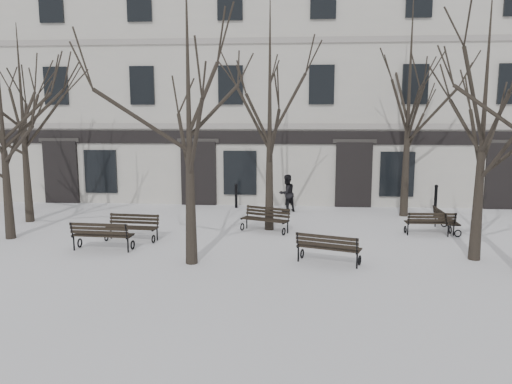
# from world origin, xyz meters

# --- Properties ---
(ground) EXTENTS (100.00, 100.00, 0.00)m
(ground) POSITION_xyz_m (0.00, 0.00, 0.00)
(ground) COLOR white
(ground) RESTS_ON ground
(building) EXTENTS (40.40, 10.20, 11.40)m
(building) POSITION_xyz_m (0.00, 12.96, 5.52)
(building) COLOR #B8B4AA
(building) RESTS_ON ground
(tree_0) EXTENTS (4.93, 4.93, 7.04)m
(tree_0) POSITION_xyz_m (-8.64, 1.24, 4.40)
(tree_0) COLOR black
(tree_0) RESTS_ON ground
(tree_1) EXTENTS (5.43, 5.43, 7.76)m
(tree_1) POSITION_xyz_m (-1.98, -1.07, 4.85)
(tree_1) COLOR black
(tree_1) RESTS_ON ground
(tree_2) EXTENTS (5.18, 5.18, 7.40)m
(tree_2) POSITION_xyz_m (6.06, -0.08, 4.63)
(tree_2) COLOR black
(tree_2) RESTS_ON ground
(tree_4) EXTENTS (5.22, 5.22, 7.46)m
(tree_4) POSITION_xyz_m (-9.38, 3.84, 4.66)
(tree_4) COLOR black
(tree_4) RESTS_ON ground
(tree_5) EXTENTS (5.69, 5.69, 8.13)m
(tree_5) POSITION_xyz_m (-0.02, 3.21, 5.08)
(tree_5) COLOR black
(tree_5) RESTS_ON ground
(tree_6) EXTENTS (6.18, 6.18, 8.83)m
(tree_6) POSITION_xyz_m (5.36, 6.08, 5.52)
(tree_6) COLOR black
(tree_6) RESTS_ON ground
(bench_0) EXTENTS (1.76, 0.77, 0.86)m
(bench_0) POSITION_xyz_m (-4.46, 1.30, 0.47)
(bench_0) COLOR black
(bench_0) RESTS_ON ground
(bench_1) EXTENTS (1.87, 0.77, 0.92)m
(bench_1) POSITION_xyz_m (-4.98, 0.01, 0.50)
(bench_1) COLOR black
(bench_1) RESTS_ON ground
(bench_2) EXTENTS (1.85, 1.17, 0.89)m
(bench_2) POSITION_xyz_m (1.83, -0.85, 0.48)
(bench_2) COLOR black
(bench_2) RESTS_ON ground
(bench_3) EXTENTS (1.80, 1.22, 0.86)m
(bench_3) POSITION_xyz_m (-0.14, 2.89, 0.47)
(bench_3) COLOR black
(bench_3) RESTS_ON ground
(bench_4) EXTENTS (1.67, 0.66, 0.83)m
(bench_4) POSITION_xyz_m (5.56, 2.84, 0.45)
(bench_4) COLOR black
(bench_4) RESTS_ON ground
(bench_5) EXTENTS (0.60, 1.63, 0.82)m
(bench_5) POSITION_xyz_m (6.21, 3.35, 0.44)
(bench_5) COLOR black
(bench_5) RESTS_ON ground
(bollard_a) EXTENTS (0.14, 0.14, 1.08)m
(bollard_a) POSITION_xyz_m (-1.70, 7.28, 0.58)
(bollard_a) COLOR black
(bollard_a) RESTS_ON ground
(bollard_b) EXTENTS (0.15, 0.15, 1.19)m
(bollard_b) POSITION_xyz_m (6.86, 6.96, 0.64)
(bollard_b) COLOR black
(bollard_b) RESTS_ON ground
(pedestrian_b) EXTENTS (0.99, 0.97, 1.60)m
(pedestrian_b) POSITION_xyz_m (0.55, 6.56, 0.00)
(pedestrian_b) COLOR black
(pedestrian_b) RESTS_ON ground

